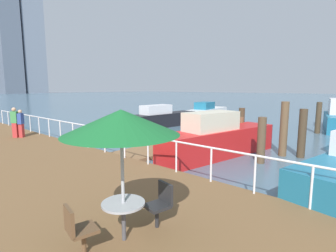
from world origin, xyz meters
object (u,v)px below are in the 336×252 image
Objects in this scene: moored_boat_2 at (207,111)px; cafe_chair_0 at (161,201)px; pedestrian_0 at (15,122)px; pedestrian_2 at (21,123)px; moored_boat_1 at (163,118)px; cafe_table_round at (123,206)px; moored_boat_4 at (218,139)px; cafe_chair_1 at (77,227)px; patio_umbrella at (121,122)px.

cafe_chair_0 is at bearing -148.87° from moored_boat_2.
pedestrian_0 is 0.32m from pedestrian_2.
moored_boat_2 is at bearing 0.62° from pedestrian_0.
cafe_table_round is (-13.09, -11.12, 0.35)m from moored_boat_1.
moored_boat_1 is 10.87m from pedestrian_0.
cafe_chair_0 is at bearing -157.79° from moored_boat_4.
moored_boat_2 is 8.37× the size of cafe_chair_1.
cafe_chair_1 reaches higher than cafe_table_round.
pedestrian_0 is (2.35, 12.66, -1.33)m from patio_umbrella.
moored_boat_2 is 20.09m from pedestrian_0.
pedestrian_0 is at bearing 75.71° from cafe_chair_1.
patio_umbrella is 2.73× the size of cafe_chair_1.
cafe_chair_1 is at bearing -151.37° from moored_boat_2.
cafe_chair_1 is 0.57× the size of pedestrian_2.
pedestrian_2 reaches higher than cafe_chair_1.
moored_boat_2 is 4.74× the size of pedestrian_2.
moored_boat_4 is at bearing 18.98° from patio_umbrella.
pedestrian_0 is 1.09× the size of pedestrian_2.
moored_boat_1 is at bearing 38.15° from cafe_chair_1.
cafe_chair_1 is (-13.92, -10.93, 0.21)m from moored_boat_1.
pedestrian_0 reaches higher than cafe_chair_0.
moored_boat_2 is 4.36× the size of pedestrian_0.
moored_boat_4 reaches higher than pedestrian_2.
moored_boat_2 is 9.41× the size of cafe_table_round.
moored_boat_4 reaches higher than cafe_table_round.
moored_boat_2 is at bearing 28.63° from cafe_chair_1.
moored_boat_4 is 4.31× the size of pedestrian_2.
pedestrian_0 is (3.18, 12.48, 0.37)m from cafe_chair_1.
pedestrian_0 is at bearing 146.96° from pedestrian_2.
cafe_table_round is at bearing 45.00° from patio_umbrella.
cafe_chair_0 and cafe_chair_1 have the same top height.
cafe_table_round is 1.56m from patio_umbrella.
pedestrian_2 is (3.44, 12.31, 0.29)m from cafe_chair_1.
cafe_chair_0 is (0.83, -0.16, -1.70)m from patio_umbrella.
cafe_chair_1 is (-8.65, -2.51, 0.10)m from moored_boat_4.
moored_boat_4 is 7.61× the size of cafe_chair_0.
pedestrian_2 is (1.77, 12.66, 0.29)m from cafe_chair_0.
cafe_table_round is at bearing -12.69° from cafe_chair_1.
cafe_table_round is 0.89× the size of cafe_chair_0.
moored_boat_2 is 25.87m from cafe_table_round.
moored_boat_4 is (-14.60, -10.19, 0.24)m from moored_boat_2.
cafe_chair_1 is at bearing -105.59° from pedestrian_2.
cafe_table_round is at bearing 168.93° from cafe_chair_0.
patio_umbrella is at bearing -101.78° from pedestrian_2.
patio_umbrella is 12.84m from pedestrian_2.
moored_boat_4 is at bearing 18.98° from cafe_table_round.
moored_boat_1 reaches higher than cafe_table_round.
patio_umbrella is at bearing -139.66° from moored_boat_1.
pedestrian_0 reaches higher than pedestrian_2.
moored_boat_2 is 1.10× the size of moored_boat_4.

